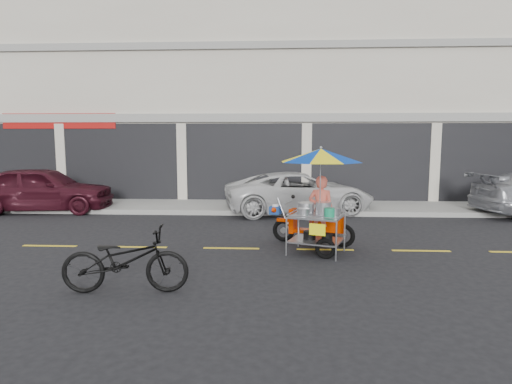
{
  "coord_description": "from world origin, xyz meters",
  "views": [
    {
      "loc": [
        -1.0,
        -8.91,
        2.31
      ],
      "look_at": [
        -1.5,
        0.6,
        1.15
      ],
      "focal_mm": 30.0,
      "sensor_mm": 36.0,
      "label": 1
    }
  ],
  "objects_px": {
    "white_pickup": "(299,192)",
    "near_bicycle": "(125,260)",
    "maroon_sedan": "(43,189)",
    "food_vendor_rig": "(319,185)"
  },
  "relations": [
    {
      "from": "white_pickup",
      "to": "near_bicycle",
      "type": "height_order",
      "value": "white_pickup"
    },
    {
      "from": "white_pickup",
      "to": "food_vendor_rig",
      "type": "bearing_deg",
      "value": 169.66
    },
    {
      "from": "maroon_sedan",
      "to": "near_bicycle",
      "type": "xyz_separation_m",
      "value": [
        5.28,
        -7.11,
        -0.24
      ]
    },
    {
      "from": "near_bicycle",
      "to": "white_pickup",
      "type": "bearing_deg",
      "value": -27.14
    },
    {
      "from": "maroon_sedan",
      "to": "near_bicycle",
      "type": "bearing_deg",
      "value": -149.96
    },
    {
      "from": "near_bicycle",
      "to": "food_vendor_rig",
      "type": "height_order",
      "value": "food_vendor_rig"
    },
    {
      "from": "food_vendor_rig",
      "to": "white_pickup",
      "type": "bearing_deg",
      "value": 112.11
    },
    {
      "from": "white_pickup",
      "to": "near_bicycle",
      "type": "relative_size",
      "value": 2.46
    },
    {
      "from": "white_pickup",
      "to": "food_vendor_rig",
      "type": "height_order",
      "value": "food_vendor_rig"
    },
    {
      "from": "near_bicycle",
      "to": "food_vendor_rig",
      "type": "xyz_separation_m",
      "value": [
        3.16,
        2.71,
        0.87
      ]
    }
  ]
}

